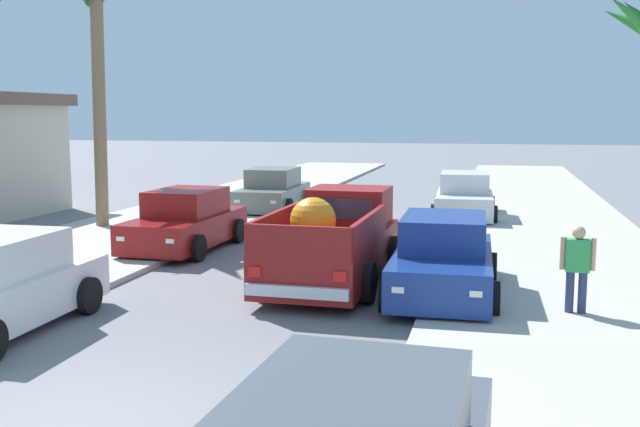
# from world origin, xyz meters

# --- Properties ---
(sidewalk_left) EXTENTS (5.30, 60.00, 0.12)m
(sidewalk_left) POSITION_xyz_m (-5.73, 12.00, 0.06)
(sidewalk_left) COLOR #B2AFA8
(sidewalk_left) RESTS_ON ground
(sidewalk_right) EXTENTS (5.30, 60.00, 0.12)m
(sidewalk_right) POSITION_xyz_m (5.73, 12.00, 0.06)
(sidewalk_right) COLOR #B2AFA8
(sidewalk_right) RESTS_ON ground
(curb_left) EXTENTS (0.16, 60.00, 0.10)m
(curb_left) POSITION_xyz_m (-4.48, 12.00, 0.05)
(curb_left) COLOR silver
(curb_left) RESTS_ON ground
(curb_right) EXTENTS (0.16, 60.00, 0.10)m
(curb_right) POSITION_xyz_m (4.48, 12.00, 0.05)
(curb_right) COLOR silver
(curb_right) RESTS_ON ground
(pickup_truck) EXTENTS (2.27, 5.24, 1.87)m
(pickup_truck) POSITION_xyz_m (1.08, 7.80, 0.81)
(pickup_truck) COLOR maroon
(pickup_truck) RESTS_ON ground
(car_left_near) EXTENTS (2.08, 4.28, 1.54)m
(car_left_near) POSITION_xyz_m (-3.35, 10.33, 0.71)
(car_left_near) COLOR maroon
(car_left_near) RESTS_ON ground
(car_right_near) EXTENTS (2.10, 4.29, 1.54)m
(car_right_near) POSITION_xyz_m (3.35, 7.04, 0.71)
(car_right_near) COLOR navy
(car_right_near) RESTS_ON ground
(car_left_mid) EXTENTS (2.15, 4.31, 1.54)m
(car_left_mid) POSITION_xyz_m (3.28, 17.49, 0.71)
(car_left_mid) COLOR silver
(car_left_mid) RESTS_ON ground
(car_left_far) EXTENTS (2.12, 4.30, 1.54)m
(car_left_far) POSITION_xyz_m (-3.39, 17.79, 0.71)
(car_left_far) COLOR slate
(car_left_far) RESTS_ON ground
(palm_tree_right_fore) EXTENTS (3.77, 3.24, 8.05)m
(palm_tree_right_fore) POSITION_xyz_m (-7.10, 12.93, 6.56)
(palm_tree_right_fore) COLOR #846B4C
(palm_tree_right_fore) RESTS_ON ground
(pedestrian) EXTENTS (0.57, 0.23, 1.59)m
(pedestrian) POSITION_xyz_m (5.63, 6.01, 0.91)
(pedestrian) COLOR navy
(pedestrian) RESTS_ON ground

